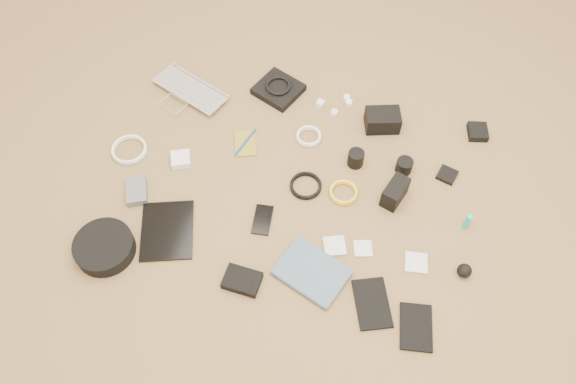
% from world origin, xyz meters
% --- Properties ---
extents(laptop, '(0.40, 0.35, 0.03)m').
position_xyz_m(laptop, '(-0.53, 0.35, 0.01)').
color(laptop, silver).
rests_on(laptop, ground).
extents(headphone_pouch, '(0.23, 0.23, 0.03)m').
position_xyz_m(headphone_pouch, '(-0.14, 0.48, 0.02)').
color(headphone_pouch, black).
rests_on(headphone_pouch, ground).
extents(headphones, '(0.12, 0.12, 0.01)m').
position_xyz_m(headphones, '(-0.14, 0.48, 0.04)').
color(headphones, black).
rests_on(headphones, headphone_pouch).
extents(charger_a, '(0.04, 0.04, 0.03)m').
position_xyz_m(charger_a, '(0.05, 0.44, 0.01)').
color(charger_a, white).
rests_on(charger_a, ground).
extents(charger_b, '(0.03, 0.03, 0.02)m').
position_xyz_m(charger_b, '(0.17, 0.48, 0.01)').
color(charger_b, white).
rests_on(charger_b, ground).
extents(charger_c, '(0.03, 0.03, 0.02)m').
position_xyz_m(charger_c, '(0.15, 0.50, 0.01)').
color(charger_c, white).
rests_on(charger_c, ground).
extents(charger_d, '(0.03, 0.03, 0.02)m').
position_xyz_m(charger_d, '(0.12, 0.41, 0.01)').
color(charger_d, white).
rests_on(charger_d, ground).
extents(dslr_camera, '(0.16, 0.13, 0.08)m').
position_xyz_m(dslr_camera, '(0.32, 0.39, 0.04)').
color(dslr_camera, black).
rests_on(dslr_camera, ground).
extents(lens_pouch, '(0.09, 0.10, 0.03)m').
position_xyz_m(lens_pouch, '(0.71, 0.44, 0.02)').
color(lens_pouch, black).
rests_on(lens_pouch, ground).
extents(notebook_olive, '(0.12, 0.15, 0.01)m').
position_xyz_m(notebook_olive, '(-0.21, 0.18, 0.00)').
color(notebook_olive, olive).
rests_on(notebook_olive, ground).
extents(pen_blue, '(0.05, 0.14, 0.01)m').
position_xyz_m(pen_blue, '(-0.21, 0.18, 0.01)').
color(pen_blue, '#1434AA').
rests_on(pen_blue, notebook_olive).
extents(cable_white_a, '(0.11, 0.11, 0.01)m').
position_xyz_m(cable_white_a, '(0.04, 0.26, 0.01)').
color(cable_white_a, white).
rests_on(cable_white_a, ground).
extents(lens_a, '(0.08, 0.08, 0.07)m').
position_xyz_m(lens_a, '(0.24, 0.18, 0.03)').
color(lens_a, black).
rests_on(lens_a, ground).
extents(lens_b, '(0.07, 0.07, 0.06)m').
position_xyz_m(lens_b, '(0.43, 0.19, 0.03)').
color(lens_b, black).
rests_on(lens_b, ground).
extents(card_reader, '(0.09, 0.09, 0.02)m').
position_xyz_m(card_reader, '(0.60, 0.20, 0.01)').
color(card_reader, black).
rests_on(card_reader, ground).
extents(power_brick, '(0.10, 0.10, 0.03)m').
position_xyz_m(power_brick, '(-0.43, 0.03, 0.02)').
color(power_brick, white).
rests_on(power_brick, ground).
extents(cable_white_b, '(0.16, 0.16, 0.01)m').
position_xyz_m(cable_white_b, '(-0.65, 0.03, 0.01)').
color(cable_white_b, white).
rests_on(cable_white_b, ground).
extents(cable_black, '(0.16, 0.16, 0.01)m').
position_xyz_m(cable_black, '(0.08, 0.03, 0.01)').
color(cable_black, black).
rests_on(cable_black, ground).
extents(cable_yellow, '(0.14, 0.14, 0.01)m').
position_xyz_m(cable_yellow, '(0.22, 0.03, 0.01)').
color(cable_yellow, yellow).
rests_on(cable_yellow, ground).
extents(flash, '(0.10, 0.13, 0.09)m').
position_xyz_m(flash, '(0.41, 0.05, 0.04)').
color(flash, black).
rests_on(flash, ground).
extents(lens_cleaner, '(0.03, 0.03, 0.08)m').
position_xyz_m(lens_cleaner, '(0.69, -0.01, 0.04)').
color(lens_cleaner, '#1BB39C').
rests_on(lens_cleaner, ground).
extents(battery_charger, '(0.11, 0.14, 0.03)m').
position_xyz_m(battery_charger, '(-0.54, -0.15, 0.02)').
color(battery_charger, '#57585C').
rests_on(battery_charger, ground).
extents(tablet, '(0.25, 0.29, 0.01)m').
position_xyz_m(tablet, '(-0.38, -0.28, 0.01)').
color(tablet, black).
rests_on(tablet, ground).
extents(phone, '(0.07, 0.13, 0.01)m').
position_xyz_m(phone, '(-0.05, -0.15, 0.00)').
color(phone, black).
rests_on(phone, ground).
extents(filter_case_left, '(0.10, 0.10, 0.01)m').
position_xyz_m(filter_case_left, '(0.23, -0.20, 0.01)').
color(filter_case_left, silver).
rests_on(filter_case_left, ground).
extents(filter_case_mid, '(0.08, 0.08, 0.01)m').
position_xyz_m(filter_case_mid, '(0.33, -0.19, 0.00)').
color(filter_case_mid, silver).
rests_on(filter_case_mid, ground).
extents(filter_case_right, '(0.09, 0.09, 0.01)m').
position_xyz_m(filter_case_right, '(0.53, -0.20, 0.01)').
color(filter_case_right, silver).
rests_on(filter_case_right, ground).
extents(air_blower, '(0.07, 0.07, 0.05)m').
position_xyz_m(air_blower, '(0.69, -0.20, 0.03)').
color(air_blower, black).
rests_on(air_blower, ground).
extents(headphone_case, '(0.25, 0.25, 0.06)m').
position_xyz_m(headphone_case, '(-0.56, -0.40, 0.03)').
color(headphone_case, black).
rests_on(headphone_case, ground).
extents(drive_case, '(0.13, 0.10, 0.03)m').
position_xyz_m(drive_case, '(-0.05, -0.41, 0.02)').
color(drive_case, black).
rests_on(drive_case, ground).
extents(paperback, '(0.28, 0.25, 0.02)m').
position_xyz_m(paperback, '(0.14, -0.40, 0.01)').
color(paperback, '#435B72').
rests_on(paperback, ground).
extents(notebook_black_a, '(0.17, 0.21, 0.01)m').
position_xyz_m(notebook_black_a, '(0.40, -0.39, 0.01)').
color(notebook_black_a, black).
rests_on(notebook_black_a, ground).
extents(notebook_black_b, '(0.12, 0.17, 0.01)m').
position_xyz_m(notebook_black_b, '(0.55, -0.43, 0.01)').
color(notebook_black_b, black).
rests_on(notebook_black_b, ground).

